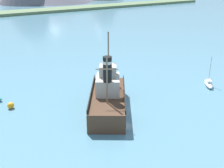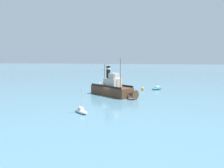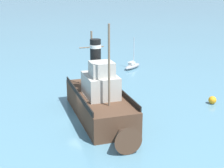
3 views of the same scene
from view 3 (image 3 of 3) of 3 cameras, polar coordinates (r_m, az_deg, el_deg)
name	(u,v)px [view 3 (image 3 of 3)]	position (r m, az deg, el deg)	size (l,w,h in m)	color
ground_plane	(83,120)	(34.65, -4.93, -5.99)	(600.00, 600.00, 0.00)	teal
old_tugboat	(101,102)	(34.16, -1.84, -2.97)	(10.79, 13.86, 9.90)	#4C3323
sailboat_grey	(132,66)	(53.75, 3.42, 3.03)	(3.84, 1.26, 4.90)	gray
mooring_buoy	(212,100)	(40.28, 16.34, -2.57)	(0.89, 0.89, 0.89)	orange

